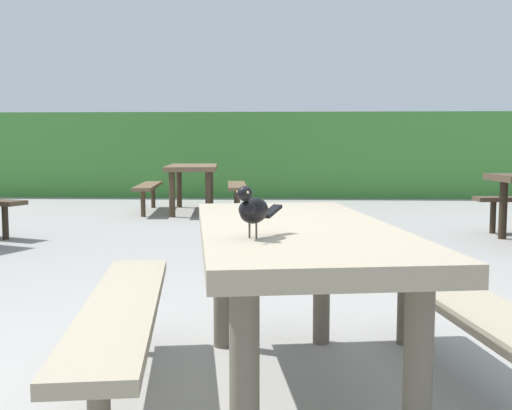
% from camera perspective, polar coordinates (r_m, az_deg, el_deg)
% --- Properties ---
extents(ground_plane, '(60.00, 60.00, 0.00)m').
position_cam_1_polar(ground_plane, '(2.62, -1.96, -18.22)').
color(ground_plane, gray).
extents(hedge_wall, '(28.00, 1.49, 1.71)m').
position_cam_1_polar(hedge_wall, '(12.86, 1.72, 4.71)').
color(hedge_wall, '#428438').
rests_on(hedge_wall, ground).
extents(picnic_table_foreground, '(1.91, 1.94, 0.74)m').
position_cam_1_polar(picnic_table_foreground, '(2.53, 3.59, -5.89)').
color(picnic_table_foreground, gray).
rests_on(picnic_table_foreground, ground).
extents(bird_grackle, '(0.17, 0.26, 0.18)m').
position_cam_1_polar(bird_grackle, '(2.10, -0.34, -0.35)').
color(bird_grackle, black).
rests_on(bird_grackle, picnic_table_foreground).
extents(picnic_table_mid_right, '(1.84, 1.86, 0.74)m').
position_cam_1_polar(picnic_table_mid_right, '(9.74, -5.93, 2.63)').
color(picnic_table_mid_right, brown).
rests_on(picnic_table_mid_right, ground).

